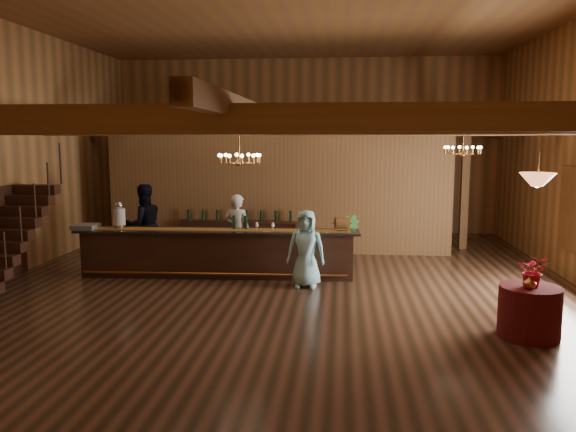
# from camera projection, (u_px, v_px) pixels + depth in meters

# --- Properties ---
(floor) EXTENTS (14.00, 14.00, 0.00)m
(floor) POSITION_uv_depth(u_px,v_px,m) (282.00, 287.00, 11.42)
(floor) COLOR brown
(floor) RESTS_ON ground
(ceiling) EXTENTS (14.00, 14.00, 0.00)m
(ceiling) POSITION_uv_depth(u_px,v_px,m) (282.00, 6.00, 10.66)
(ceiling) COLOR brown
(ceiling) RESTS_ON wall_back
(wall_back) EXTENTS (12.00, 0.10, 5.50)m
(wall_back) POSITION_uv_depth(u_px,v_px,m) (305.00, 146.00, 17.94)
(wall_back) COLOR #B0743D
(wall_back) RESTS_ON floor
(wall_front) EXTENTS (12.00, 0.10, 5.50)m
(wall_front) POSITION_uv_depth(u_px,v_px,m) (181.00, 172.00, 4.14)
(wall_front) COLOR #B0743D
(wall_front) RESTS_ON floor
(beam_grid) EXTENTS (11.90, 13.90, 0.39)m
(beam_grid) POSITION_uv_depth(u_px,v_px,m) (285.00, 126.00, 11.47)
(beam_grid) COLOR brown
(beam_grid) RESTS_ON wall_left
(support_posts) EXTENTS (9.20, 10.20, 3.20)m
(support_posts) POSITION_uv_depth(u_px,v_px,m) (279.00, 212.00, 10.71)
(support_posts) COLOR brown
(support_posts) RESTS_ON floor
(partition_wall) EXTENTS (9.00, 0.18, 3.10)m
(partition_wall) POSITION_uv_depth(u_px,v_px,m) (277.00, 194.00, 14.70)
(partition_wall) COLOR brown
(partition_wall) RESTS_ON floor
(window_right_back) EXTENTS (0.12, 1.05, 1.75)m
(window_right_back) POSITION_uv_depth(u_px,v_px,m) (572.00, 209.00, 11.62)
(window_right_back) COLOR white
(window_right_back) RESTS_ON wall_right
(staircase) EXTENTS (1.00, 2.80, 2.00)m
(staircase) POSITION_uv_depth(u_px,v_px,m) (4.00, 240.00, 11.07)
(staircase) COLOR black
(staircase) RESTS_ON floor
(backroom_boxes) EXTENTS (4.10, 0.60, 1.10)m
(backroom_boxes) POSITION_uv_depth(u_px,v_px,m) (292.00, 222.00, 16.80)
(backroom_boxes) COLOR black
(backroom_boxes) RESTS_ON floor
(tasting_bar) EXTENTS (6.19, 0.99, 1.04)m
(tasting_bar) POSITION_uv_depth(u_px,v_px,m) (217.00, 253.00, 12.25)
(tasting_bar) COLOR black
(tasting_bar) RESTS_ON floor
(beverage_dispenser) EXTENTS (0.26, 0.26, 0.60)m
(beverage_dispenser) POSITION_uv_depth(u_px,v_px,m) (119.00, 216.00, 12.33)
(beverage_dispenser) COLOR silver
(beverage_dispenser) RESTS_ON tasting_bar
(glass_rack_tray) EXTENTS (0.50, 0.50, 0.10)m
(glass_rack_tray) POSITION_uv_depth(u_px,v_px,m) (86.00, 227.00, 12.31)
(glass_rack_tray) COLOR gray
(glass_rack_tray) RESTS_ON tasting_bar
(raffle_drum) EXTENTS (0.34, 0.24, 0.30)m
(raffle_drum) POSITION_uv_depth(u_px,v_px,m) (342.00, 223.00, 11.94)
(raffle_drum) COLOR brown
(raffle_drum) RESTS_ON tasting_bar
(bar_bottle_0) EXTENTS (0.07, 0.07, 0.30)m
(bar_bottle_0) POSITION_uv_depth(u_px,v_px,m) (234.00, 222.00, 12.25)
(bar_bottle_0) COLOR black
(bar_bottle_0) RESTS_ON tasting_bar
(bar_bottle_1) EXTENTS (0.07, 0.07, 0.30)m
(bar_bottle_1) POSITION_uv_depth(u_px,v_px,m) (246.00, 222.00, 12.24)
(bar_bottle_1) COLOR black
(bar_bottle_1) RESTS_ON tasting_bar
(backbar_shelf) EXTENTS (3.13, 0.87, 0.87)m
(backbar_shelf) POSITION_uv_depth(u_px,v_px,m) (240.00, 237.00, 14.68)
(backbar_shelf) COLOR black
(backbar_shelf) RESTS_ON floor
(round_table) EXTENTS (0.91, 0.91, 0.79)m
(round_table) POSITION_uv_depth(u_px,v_px,m) (529.00, 312.00, 8.49)
(round_table) COLOR #521115
(round_table) RESTS_ON floor
(chandelier_left) EXTENTS (0.80, 0.80, 0.73)m
(chandelier_left) POSITION_uv_depth(u_px,v_px,m) (239.00, 158.00, 10.62)
(chandelier_left) COLOR #BF7739
(chandelier_left) RESTS_ON beam_grid
(chandelier_right) EXTENTS (0.80, 0.80, 0.61)m
(chandelier_right) POSITION_uv_depth(u_px,v_px,m) (463.00, 150.00, 12.35)
(chandelier_right) COLOR #BF7739
(chandelier_right) RESTS_ON beam_grid
(pendant_lamp) EXTENTS (0.52, 0.52, 0.90)m
(pendant_lamp) POSITION_uv_depth(u_px,v_px,m) (537.00, 179.00, 8.22)
(pendant_lamp) COLOR #BF7739
(pendant_lamp) RESTS_ON beam_grid
(bartender) EXTENTS (0.72, 0.56, 1.74)m
(bartender) POSITION_uv_depth(u_px,v_px,m) (237.00, 231.00, 12.93)
(bartender) COLOR silver
(bartender) RESTS_ON floor
(staff_second) EXTENTS (1.19, 1.15, 1.94)m
(staff_second) POSITION_uv_depth(u_px,v_px,m) (144.00, 225.00, 13.23)
(staff_second) COLOR black
(staff_second) RESTS_ON floor
(guest) EXTENTS (0.81, 0.57, 1.58)m
(guest) POSITION_uv_depth(u_px,v_px,m) (306.00, 249.00, 11.32)
(guest) COLOR #9CE3EF
(guest) RESTS_ON floor
(floor_plant) EXTENTS (0.71, 0.59, 1.23)m
(floor_plant) POSITION_uv_depth(u_px,v_px,m) (344.00, 239.00, 13.35)
(floor_plant) COLOR #2C6225
(floor_plant) RESTS_ON floor
(table_flowers) EXTENTS (0.54, 0.51, 0.49)m
(table_flowers) POSITION_uv_depth(u_px,v_px,m) (533.00, 271.00, 8.39)
(table_flowers) COLOR red
(table_flowers) RESTS_ON round_table
(table_vase) EXTENTS (0.16, 0.16, 0.32)m
(table_vase) POSITION_uv_depth(u_px,v_px,m) (530.00, 278.00, 8.30)
(table_vase) COLOR #BF7739
(table_vase) RESTS_ON round_table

